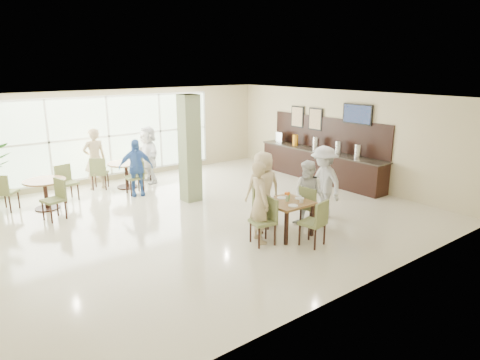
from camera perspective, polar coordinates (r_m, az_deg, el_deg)
ground at (r=10.43m, az=-4.93°, el=-4.66°), size 10.00×10.00×0.00m
room_shell at (r=9.98m, az=-5.15°, el=4.58°), size 10.00×10.00×10.00m
window_bank at (r=13.77m, az=-17.08°, el=5.60°), size 7.00×0.04×7.00m
column at (r=11.25m, az=-6.73°, el=4.16°), size 0.45×0.45×2.80m
main_table at (r=9.06m, az=6.30°, el=-3.43°), size 0.90×0.90×0.75m
round_table_left at (r=11.73m, az=-24.55°, el=-0.92°), size 1.01×1.01×0.75m
round_table_right at (r=13.00m, az=-14.94°, el=1.46°), size 1.05×1.05×0.75m
chairs_main_table at (r=9.12m, az=6.46°, el=-4.49°), size 1.99×1.92×0.95m
chairs_table_left at (r=11.70m, az=-24.81°, el=-1.39°), size 2.04×2.00×0.95m
chairs_table_right at (r=13.00m, az=-15.01°, el=1.05°), size 1.92×1.67×0.95m
tabletop_clutter at (r=9.05m, az=6.50°, el=-2.38°), size 0.74×0.72×0.21m
buffet_counter at (r=13.62m, az=10.61°, el=2.28°), size 0.64×4.70×1.95m
wall_tv at (r=12.86m, az=15.38°, el=8.48°), size 0.06×1.00×0.58m
framed_art_a at (r=13.91m, az=10.03°, el=8.00°), size 0.05×0.55×0.70m
framed_art_b at (r=14.46m, az=7.67°, el=8.36°), size 0.05×0.55×0.70m
teen_left at (r=8.63m, az=2.66°, el=-2.96°), size 0.58×0.71×1.69m
teen_far at (r=9.65m, az=3.10°, el=-1.06°), size 0.91×0.66×1.66m
teen_right at (r=9.53m, az=9.11°, el=-1.94°), size 0.71×0.84×1.51m
teen_standing at (r=10.24m, az=11.05°, el=-0.25°), size 0.78×1.18×1.71m
adult_a at (r=12.08m, az=-13.71°, el=1.62°), size 1.04×0.79×1.58m
adult_b at (r=13.35m, az=-12.12°, el=3.32°), size 0.80×1.65×1.73m
adult_standing at (r=13.01m, az=-18.81°, el=2.68°), size 0.67×0.46×1.79m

